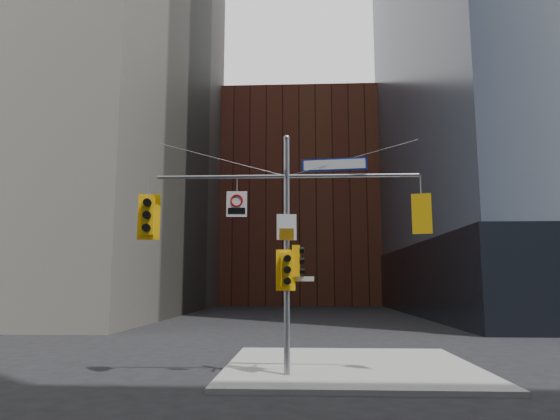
# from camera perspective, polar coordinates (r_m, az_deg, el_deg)

# --- Properties ---
(ground) EXTENTS (160.00, 160.00, 0.00)m
(ground) POSITION_cam_1_polar(r_m,az_deg,el_deg) (13.21, 0.49, -20.45)
(ground) COLOR black
(ground) RESTS_ON ground
(sidewalk_corner) EXTENTS (8.00, 8.00, 0.15)m
(sidewalk_corner) POSITION_cam_1_polar(r_m,az_deg,el_deg) (17.19, 8.04, -17.29)
(sidewalk_corner) COLOR gray
(sidewalk_corner) RESTS_ON ground
(brick_midrise) EXTENTS (26.00, 20.00, 28.00)m
(brick_midrise) POSITION_cam_1_polar(r_m,az_deg,el_deg) (71.79, 2.30, 0.69)
(brick_midrise) COLOR brown
(brick_midrise) RESTS_ON ground
(signal_assembly) EXTENTS (8.00, 0.80, 7.30)m
(signal_assembly) POSITION_cam_1_polar(r_m,az_deg,el_deg) (15.00, 0.77, -2.05)
(signal_assembly) COLOR gray
(signal_assembly) RESTS_ON ground
(traffic_light_west_arm) EXTENTS (0.68, 0.59, 1.42)m
(traffic_light_west_arm) POSITION_cam_1_polar(r_m,az_deg,el_deg) (15.79, -14.85, -0.68)
(traffic_light_west_arm) COLOR yellow
(traffic_light_west_arm) RESTS_ON ground
(traffic_light_east_arm) EXTENTS (0.57, 0.52, 1.20)m
(traffic_light_east_arm) POSITION_cam_1_polar(r_m,az_deg,el_deg) (15.45, 15.90, -0.48)
(traffic_light_east_arm) COLOR yellow
(traffic_light_east_arm) RESTS_ON ground
(traffic_light_pole_side) EXTENTS (0.37, 0.32, 0.93)m
(traffic_light_pole_side) POSITION_cam_1_polar(r_m,az_deg,el_deg) (14.92, 2.01, -5.84)
(traffic_light_pole_side) COLOR yellow
(traffic_light_pole_side) RESTS_ON ground
(traffic_light_pole_front) EXTENTS (0.57, 0.50, 1.20)m
(traffic_light_pole_front) POSITION_cam_1_polar(r_m,az_deg,el_deg) (14.65, 0.74, -6.86)
(traffic_light_pole_front) COLOR yellow
(traffic_light_pole_front) RESTS_ON ground
(street_sign_blade) EXTENTS (1.98, 0.29, 0.39)m
(street_sign_blade) POSITION_cam_1_polar(r_m,az_deg,el_deg) (15.35, 6.21, 5.18)
(street_sign_blade) COLOR navy
(street_sign_blade) RESTS_ON ground
(regulatory_sign_arm) EXTENTS (0.63, 0.09, 0.78)m
(regulatory_sign_arm) POSITION_cam_1_polar(r_m,az_deg,el_deg) (15.21, -4.97, 0.78)
(regulatory_sign_arm) COLOR silver
(regulatory_sign_arm) RESTS_ON ground
(regulatory_sign_pole) EXTENTS (0.59, 0.11, 0.78)m
(regulatory_sign_pole) POSITION_cam_1_polar(r_m,az_deg,el_deg) (14.88, 0.76, -2.04)
(regulatory_sign_pole) COLOR silver
(regulatory_sign_pole) RESTS_ON ground
(street_blade_ew) EXTENTS (0.72, 0.07, 0.14)m
(street_blade_ew) POSITION_cam_1_polar(r_m,az_deg,el_deg) (14.91, 2.53, -7.87)
(street_blade_ew) COLOR silver
(street_blade_ew) RESTS_ON ground
(street_blade_ns) EXTENTS (0.07, 0.80, 0.16)m
(street_blade_ns) POSITION_cam_1_polar(r_m,az_deg,el_deg) (15.37, 0.84, -8.01)
(street_blade_ns) COLOR #145926
(street_blade_ns) RESTS_ON ground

